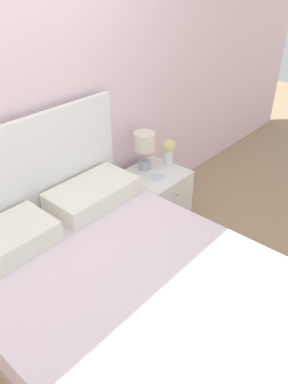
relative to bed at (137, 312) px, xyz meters
The scene contains 7 objects.
ground_plane 1.04m from the bed, 90.00° to the left, with size 12.00×12.00×0.00m, color tan.
wall_back 1.46m from the bed, 90.00° to the left, with size 8.00×0.06×2.60m.
bed is the anchor object (origin of this frame).
nightstand 1.28m from the bed, 35.62° to the left, with size 0.49×0.49×0.50m.
table_lamp 1.42m from the bed, 39.68° to the left, with size 0.18×0.18×0.33m.
flower_vase 1.48m from the bed, 31.29° to the left, with size 0.11×0.11×0.24m.
teacup 1.22m from the bed, 34.07° to the left, with size 0.12×0.12×0.05m.
Camera 1 is at (-1.06, -1.99, 2.06)m, focal length 35.00 mm.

